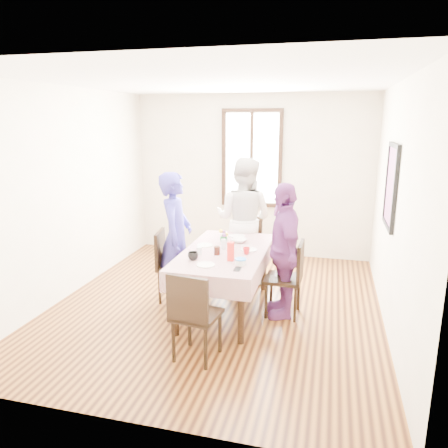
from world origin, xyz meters
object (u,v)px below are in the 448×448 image
(chair_far, at_px, (244,248))
(person_left, at_px, (176,238))
(dining_table, at_px, (225,281))
(chair_right, at_px, (283,278))
(chair_left, at_px, (175,266))
(chair_near, at_px, (197,314))
(person_right, at_px, (283,250))
(person_far, at_px, (244,220))

(chair_far, xyz_separation_m, person_left, (-0.68, -0.96, 0.38))
(dining_table, distance_m, chair_right, 0.71)
(chair_left, height_order, chair_near, same)
(dining_table, distance_m, chair_left, 0.72)
(dining_table, bearing_deg, chair_near, -90.00)
(chair_near, bearing_deg, dining_table, 98.22)
(person_left, xyz_separation_m, person_right, (1.36, -0.10, -0.03))
(person_right, bearing_deg, chair_right, 71.58)
(chair_left, height_order, person_far, person_far)
(chair_left, relative_size, person_right, 0.57)
(chair_far, xyz_separation_m, person_right, (0.68, -1.06, 0.34))
(dining_table, height_order, person_far, person_far)
(chair_far, bearing_deg, person_right, 132.20)
(dining_table, distance_m, chair_far, 1.12)
(chair_right, distance_m, chair_far, 1.27)
(chair_far, height_order, person_far, person_far)
(dining_table, height_order, chair_far, chair_far)
(chair_far, bearing_deg, person_left, 64.17)
(chair_near, height_order, person_left, person_left)
(person_left, height_order, person_far, person_far)
(dining_table, distance_m, chair_near, 1.12)
(person_far, xyz_separation_m, person_right, (0.68, -1.04, -0.09))
(chair_left, xyz_separation_m, chair_right, (1.40, -0.10, 0.00))
(dining_table, xyz_separation_m, person_far, (-0.00, 1.09, 0.51))
(chair_left, xyz_separation_m, person_left, (0.02, 0.00, 0.38))
(dining_table, bearing_deg, chair_right, 4.13)
(chair_left, xyz_separation_m, chair_near, (0.70, -1.27, 0.00))
(chair_far, distance_m, person_far, 0.43)
(chair_right, relative_size, person_right, 0.57)
(chair_near, distance_m, person_left, 1.49)
(chair_near, xyz_separation_m, person_right, (0.68, 1.16, 0.34))
(person_right, bearing_deg, chair_near, -48.78)
(chair_far, bearing_deg, chair_near, 99.51)
(chair_left, bearing_deg, person_far, 134.62)
(dining_table, xyz_separation_m, person_left, (-0.68, 0.15, 0.46))
(chair_near, distance_m, person_far, 2.25)
(person_left, bearing_deg, chair_left, 82.39)
(chair_left, relative_size, person_far, 0.51)
(chair_far, distance_m, person_right, 1.31)
(chair_right, height_order, chair_near, same)
(chair_left, bearing_deg, person_left, 81.28)
(dining_table, relative_size, chair_left, 1.78)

